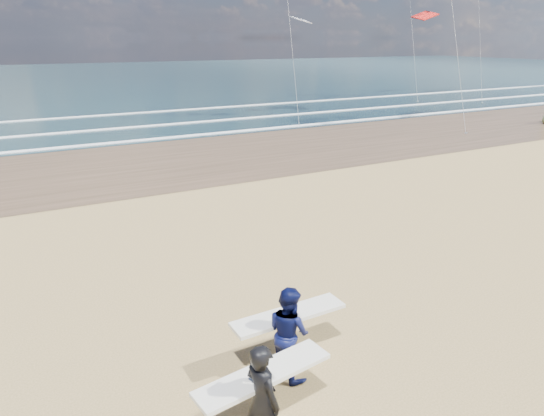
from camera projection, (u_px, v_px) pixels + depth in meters
wet_sand_strip at (407, 131)px, 31.65m from camera, size 220.00×12.00×0.01m
ocean at (170, 76)px, 76.79m from camera, size 220.00×100.00×0.02m
foam_breakers at (322, 111)px, 40.08m from camera, size 220.00×11.70×0.05m
surfer_near at (262, 396)px, 6.92m from camera, size 2.25×1.13×1.80m
surfer_far at (289, 331)px, 8.54m from camera, size 2.21×1.12×1.74m
kite_0 at (454, 24)px, 31.06m from camera, size 6.63×4.83×11.36m
kite_1 at (290, 25)px, 33.72m from camera, size 6.65×4.83×11.38m
kite_2 at (479, 8)px, 44.60m from camera, size 5.43×4.70×15.66m
kite_5 at (412, 30)px, 46.13m from camera, size 4.41×4.59×12.59m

